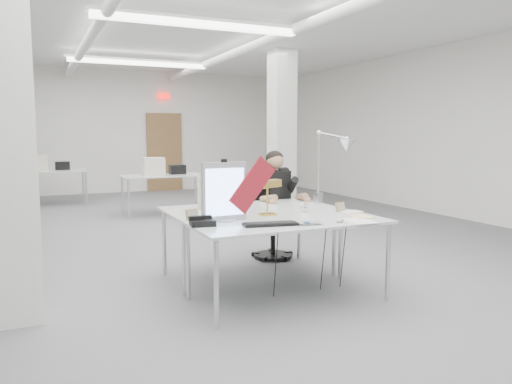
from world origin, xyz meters
TOP-DOWN VIEW (x-y plane):
  - room_shell at (0.04, 0.13)m, footprint 10.04×14.04m
  - desk_main at (0.00, -2.50)m, footprint 1.80×0.90m
  - desk_second at (0.00, -1.60)m, footprint 1.80×0.90m
  - bg_desk_a at (0.20, 3.00)m, footprint 1.60×0.80m
  - bg_desk_b at (-1.80, 5.20)m, footprint 1.60×0.80m
  - office_chair at (0.58, -1.01)m, footprint 0.62×0.62m
  - seated_person at (0.58, -1.06)m, footprint 0.71×0.78m
  - monitor at (-0.54, -2.28)m, footprint 0.43×0.07m
  - pennant at (-0.27, -2.32)m, footprint 0.49×0.07m
  - keyboard at (-0.26, -2.66)m, footprint 0.50×0.24m
  - laptop at (0.03, -2.79)m, footprint 0.33×0.26m
  - mouse at (0.37, -2.78)m, footprint 0.09×0.07m
  - bankers_lamp at (-0.05, -2.16)m, footprint 0.36×0.25m
  - desk_phone at (-0.80, -2.42)m, footprint 0.23×0.22m
  - picture_frame_left at (-0.80, -2.12)m, footprint 0.13×0.07m
  - picture_frame_right at (0.74, -2.24)m, footprint 0.13×0.05m
  - desk_clock at (0.39, -2.12)m, footprint 0.09×0.03m
  - paper_stack_a at (0.56, -2.81)m, footprint 0.25×0.34m
  - paper_stack_b at (0.72, -2.62)m, footprint 0.18×0.24m
  - paper_stack_c at (0.82, -2.32)m, footprint 0.22×0.16m
  - beige_monitor at (-0.31, -1.57)m, footprint 0.47×0.46m
  - architect_lamp at (0.85, -1.88)m, footprint 0.22×0.64m

SIDE VIEW (x-z plane):
  - office_chair at x=0.58m, z-range 0.00..0.98m
  - desk_main at x=0.00m, z-range 0.73..0.75m
  - desk_second at x=0.00m, z-range 0.73..0.75m
  - bg_desk_a at x=0.20m, z-range 0.73..0.75m
  - bg_desk_b at x=-1.80m, z-range 0.73..0.75m
  - paper_stack_c at x=0.82m, z-range 0.76..0.76m
  - paper_stack_a at x=0.56m, z-range 0.76..0.76m
  - paper_stack_b at x=0.72m, z-range 0.76..0.76m
  - laptop at x=0.03m, z-range 0.76..0.78m
  - keyboard at x=-0.26m, z-range 0.76..0.78m
  - mouse at x=0.37m, z-range 0.76..0.79m
  - desk_phone at x=-0.80m, z-range 0.76..0.81m
  - picture_frame_right at x=0.74m, z-range 0.75..0.85m
  - desk_clock at x=0.39m, z-range 0.76..0.85m
  - picture_frame_left at x=-0.80m, z-range 0.75..0.86m
  - seated_person at x=0.58m, z-range 0.42..1.38m
  - beige_monitor at x=-0.31m, z-range 0.75..1.09m
  - bankers_lamp at x=-0.05m, z-range 0.75..1.13m
  - monitor at x=-0.54m, z-range 0.76..1.29m
  - pennant at x=-0.27m, z-range 0.81..1.34m
  - architect_lamp at x=0.85m, z-range 0.75..1.57m
  - room_shell at x=0.04m, z-range 0.07..3.31m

